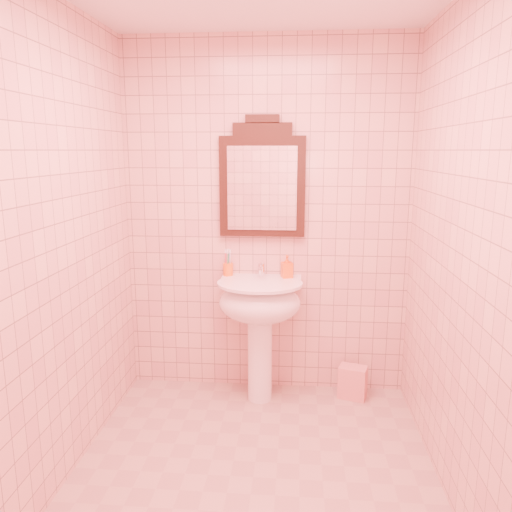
# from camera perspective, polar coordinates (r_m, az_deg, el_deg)

# --- Properties ---
(floor) EXTENTS (2.20, 2.20, 0.00)m
(floor) POSITION_cam_1_polar(r_m,az_deg,el_deg) (2.96, -0.33, -23.95)
(floor) COLOR tan
(floor) RESTS_ON ground
(back_wall) EXTENTS (2.00, 0.02, 2.50)m
(back_wall) POSITION_cam_1_polar(r_m,az_deg,el_deg) (3.53, 1.22, 4.05)
(back_wall) COLOR beige
(back_wall) RESTS_ON floor
(pedestal_sink) EXTENTS (0.58, 0.58, 0.86)m
(pedestal_sink) POSITION_cam_1_polar(r_m,az_deg,el_deg) (3.44, 0.44, -6.23)
(pedestal_sink) COLOR white
(pedestal_sink) RESTS_ON floor
(faucet) EXTENTS (0.04, 0.16, 0.11)m
(faucet) POSITION_cam_1_polar(r_m,az_deg,el_deg) (3.50, 0.62, -1.51)
(faucet) COLOR white
(faucet) RESTS_ON pedestal_sink
(mirror) EXTENTS (0.59, 0.06, 0.83)m
(mirror) POSITION_cam_1_polar(r_m,az_deg,el_deg) (3.47, 0.72, 8.53)
(mirror) COLOR black
(mirror) RESTS_ON back_wall
(toothbrush_cup) EXTENTS (0.07, 0.07, 0.16)m
(toothbrush_cup) POSITION_cam_1_polar(r_m,az_deg,el_deg) (3.55, -3.21, -1.50)
(toothbrush_cup) COLOR orange
(toothbrush_cup) RESTS_ON pedestal_sink
(soap_dispenser) EXTENTS (0.09, 0.09, 0.16)m
(soap_dispenser) POSITION_cam_1_polar(r_m,az_deg,el_deg) (3.49, 3.55, -1.20)
(soap_dispenser) COLOR #EE5D14
(soap_dispenser) RESTS_ON pedestal_sink
(towel) EXTENTS (0.22, 0.18, 0.23)m
(towel) POSITION_cam_1_polar(r_m,az_deg,el_deg) (3.73, 10.98, -13.96)
(towel) COLOR pink
(towel) RESTS_ON floor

